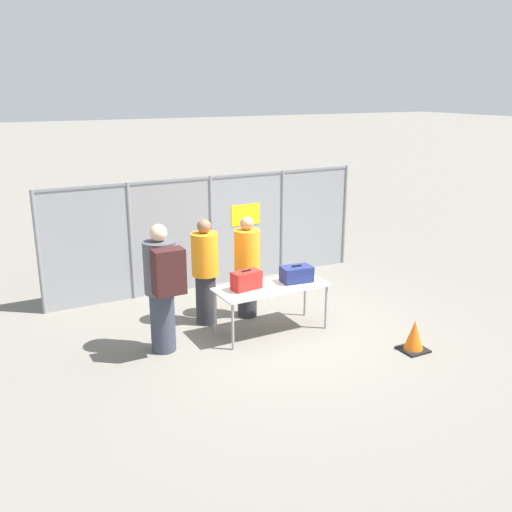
% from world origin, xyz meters
% --- Properties ---
extents(ground_plane, '(120.00, 120.00, 0.00)m').
position_xyz_m(ground_plane, '(0.00, 0.00, 0.00)').
color(ground_plane, slate).
extents(fence_section, '(6.17, 0.07, 2.08)m').
position_xyz_m(fence_section, '(0.01, 2.55, 1.09)').
color(fence_section, gray).
rests_on(fence_section, ground_plane).
extents(inspection_table, '(1.73, 0.72, 0.74)m').
position_xyz_m(inspection_table, '(-0.07, 0.13, 0.68)').
color(inspection_table, silver).
rests_on(inspection_table, ground_plane).
extents(suitcase_red, '(0.46, 0.28, 0.30)m').
position_xyz_m(suitcase_red, '(-0.46, 0.20, 0.88)').
color(suitcase_red, red).
rests_on(suitcase_red, inspection_table).
extents(suitcase_navy, '(0.50, 0.34, 0.26)m').
position_xyz_m(suitcase_navy, '(0.38, 0.15, 0.86)').
color(suitcase_navy, navy).
rests_on(suitcase_navy, inspection_table).
extents(traveler_hooded, '(0.46, 0.71, 1.86)m').
position_xyz_m(traveler_hooded, '(-1.75, 0.22, 1.02)').
color(traveler_hooded, '#383D4C').
rests_on(traveler_hooded, ground_plane).
extents(security_worker_near, '(0.41, 0.41, 1.67)m').
position_xyz_m(security_worker_near, '(-0.11, 0.87, 0.86)').
color(security_worker_near, '#2D2D33').
rests_on(security_worker_near, ground_plane).
extents(security_worker_far, '(0.42, 0.42, 1.70)m').
position_xyz_m(security_worker_far, '(-0.82, 0.92, 0.88)').
color(security_worker_far, '#2D2D33').
rests_on(security_worker_far, ground_plane).
extents(utility_trailer, '(3.95, 2.01, 0.69)m').
position_xyz_m(utility_trailer, '(1.77, 4.07, 0.40)').
color(utility_trailer, white).
rests_on(utility_trailer, ground_plane).
extents(traffic_cone, '(0.37, 0.37, 0.46)m').
position_xyz_m(traffic_cone, '(1.39, -1.41, 0.21)').
color(traffic_cone, black).
rests_on(traffic_cone, ground_plane).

